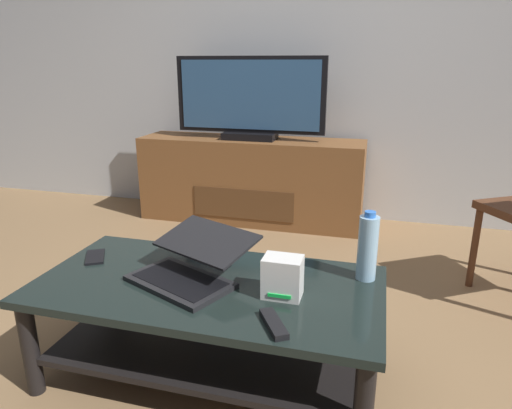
# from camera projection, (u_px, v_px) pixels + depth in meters

# --- Properties ---
(ground_plane) EXTENTS (7.68, 7.68, 0.00)m
(ground_plane) POSITION_uv_depth(u_px,v_px,m) (226.00, 382.00, 1.72)
(ground_plane) COLOR olive
(back_wall) EXTENTS (6.40, 0.12, 2.80)m
(back_wall) POSITION_uv_depth(u_px,v_px,m) (319.00, 26.00, 3.27)
(back_wall) COLOR silver
(back_wall) RESTS_ON ground
(coffee_table) EXTENTS (1.25, 0.63, 0.39)m
(coffee_table) POSITION_uv_depth(u_px,v_px,m) (209.00, 311.00, 1.69)
(coffee_table) COLOR black
(coffee_table) RESTS_ON ground
(media_cabinet) EXTENTS (1.64, 0.42, 0.62)m
(media_cabinet) POSITION_uv_depth(u_px,v_px,m) (251.00, 180.00, 3.41)
(media_cabinet) COLOR brown
(media_cabinet) RESTS_ON ground
(television) EXTENTS (1.08, 0.20, 0.58)m
(television) POSITION_uv_depth(u_px,v_px,m) (250.00, 100.00, 3.22)
(television) COLOR black
(television) RESTS_ON media_cabinet
(laptop) EXTENTS (0.49, 0.48, 0.16)m
(laptop) POSITION_uv_depth(u_px,v_px,m) (191.00, 265.00, 1.67)
(laptop) COLOR black
(laptop) RESTS_ON coffee_table
(router_box) EXTENTS (0.13, 0.10, 0.14)m
(router_box) POSITION_uv_depth(u_px,v_px,m) (283.00, 277.00, 1.54)
(router_box) COLOR white
(router_box) RESTS_ON coffee_table
(water_bottle_near) EXTENTS (0.07, 0.07, 0.26)m
(water_bottle_near) POSITION_uv_depth(u_px,v_px,m) (368.00, 247.00, 1.65)
(water_bottle_near) COLOR #99C6E5
(water_bottle_near) RESTS_ON coffee_table
(cell_phone) EXTENTS (0.13, 0.16, 0.01)m
(cell_phone) POSITION_uv_depth(u_px,v_px,m) (95.00, 257.00, 1.86)
(cell_phone) COLOR black
(cell_phone) RESTS_ON coffee_table
(tv_remote) EXTENTS (0.12, 0.16, 0.02)m
(tv_remote) POSITION_uv_depth(u_px,v_px,m) (274.00, 324.00, 1.38)
(tv_remote) COLOR black
(tv_remote) RESTS_ON coffee_table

